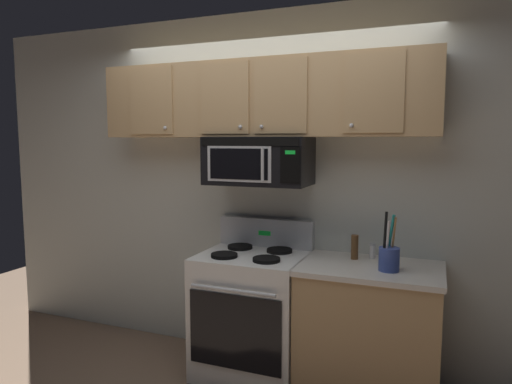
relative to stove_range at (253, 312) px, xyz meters
The scene contains 8 objects.
back_wall 0.95m from the stove_range, 90.00° to the left, with size 5.20×0.10×2.70m, color silver.
stove_range is the anchor object (origin of this frame).
over_range_microwave 1.11m from the stove_range, 90.14° to the left, with size 0.76×0.43×0.35m.
upper_cabinets 1.56m from the stove_range, 90.00° to the left, with size 2.50×0.36×0.55m.
counter_segment 0.84m from the stove_range, ahead, with size 0.93×0.65×0.90m.
utensil_crock_blue 1.10m from the stove_range, ahead, with size 0.13×0.13×0.37m.
salt_shaker 0.98m from the stove_range, 13.92° to the left, with size 0.04×0.04×0.11m.
pepper_mill 0.89m from the stove_range, 11.01° to the left, with size 0.05×0.05×0.17m, color brown.
Camera 1 is at (1.23, -2.61, 1.72)m, focal length 32.25 mm.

